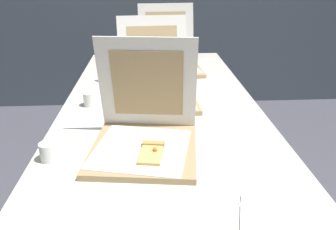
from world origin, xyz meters
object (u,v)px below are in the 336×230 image
table (162,121)px  cup_white_mid (90,99)px  cup_white_near_left (49,152)px  napkin_pile (267,216)px  pizza_box_back (170,60)px  pizza_box_front (145,135)px  pizza_box_middle (156,88)px

table → cup_white_mid: 0.35m
cup_white_near_left → napkin_pile: 0.72m
cup_white_near_left → pizza_box_back: bearing=65.7°
cup_white_mid → napkin_pile: size_ratio=0.36×
pizza_box_back → pizza_box_front: bearing=-103.3°
table → pizza_box_front: pizza_box_front is taller
pizza_box_middle → cup_white_mid: 0.33m
pizza_box_middle → cup_white_mid: pizza_box_middle is taller
cup_white_near_left → napkin_pile: (0.64, -0.32, -0.03)m
pizza_box_middle → table: bearing=-87.8°
pizza_box_back → cup_white_near_left: 1.16m
pizza_box_front → napkin_pile: size_ratio=2.26×
table → pizza_box_back: pizza_box_back is taller
table → pizza_box_middle: 0.20m
pizza_box_front → cup_white_mid: 0.49m
table → pizza_box_front: (-0.07, -0.31, 0.10)m
table → cup_white_mid: bearing=163.6°
cup_white_near_left → napkin_pile: cup_white_near_left is taller
cup_white_mid → pizza_box_middle: bearing=14.3°
table → napkin_pile: bearing=-70.3°
pizza_box_front → cup_white_near_left: pizza_box_front is taller
table → cup_white_near_left: cup_white_near_left is taller
cup_white_mid → napkin_pile: 0.98m
table → pizza_box_middle: size_ratio=4.22×
table → cup_white_mid: (-0.33, 0.10, 0.08)m
cup_white_mid → cup_white_near_left: 0.48m
cup_white_mid → table: bearing=-16.4°
table → pizza_box_back: bearing=83.2°
table → pizza_box_back: size_ratio=4.57×
pizza_box_front → pizza_box_middle: (0.05, 0.49, -0.00)m
pizza_box_middle → cup_white_near_left: 0.67m
pizza_box_front → cup_white_mid: (-0.26, 0.41, -0.02)m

